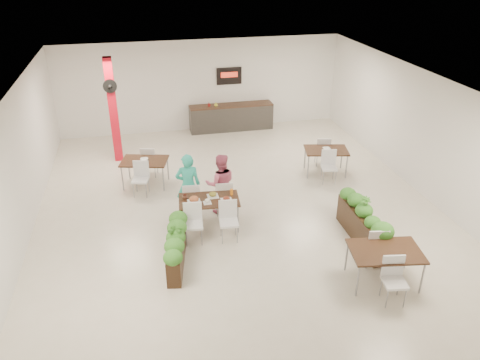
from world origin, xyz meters
name	(u,v)px	position (x,y,z in m)	size (l,w,h in m)	color
ground	(239,208)	(0.00, 0.00, 0.00)	(12.00, 12.00, 0.00)	beige
room_shell	(238,135)	(0.00, 0.00, 2.01)	(10.10, 12.10, 3.22)	white
red_column	(113,110)	(-3.00, 3.79, 1.64)	(0.40, 0.41, 3.20)	red
service_counter	(231,117)	(1.00, 5.65, 0.49)	(3.00, 0.64, 2.20)	#302D2B
main_table	(209,204)	(-0.88, -0.73, 0.64)	(1.47, 1.73, 0.92)	black
diner_man	(188,186)	(-1.27, -0.08, 0.83)	(0.60, 0.40, 1.65)	#29B59E
diner_woman	(221,184)	(-0.47, -0.08, 0.78)	(0.76, 0.59, 1.56)	#D86081
planter_left	(176,243)	(-1.78, -1.98, 0.50)	(0.65, 1.78, 0.94)	black
planter_right	(363,221)	(2.38, -2.08, 0.52)	(0.44, 2.15, 1.13)	black
side_table_a	(145,164)	(-2.25, 1.85, 0.63)	(1.42, 1.67, 0.92)	black
side_table_b	(326,153)	(2.94, 1.44, 0.63)	(1.37, 1.67, 0.92)	black
side_table_c	(385,255)	(2.14, -3.51, 0.64)	(1.50, 1.67, 0.92)	black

